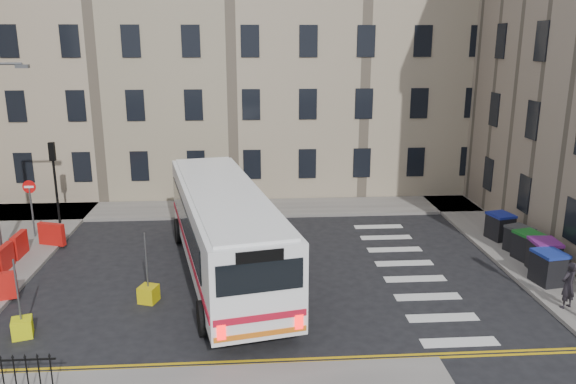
{
  "coord_description": "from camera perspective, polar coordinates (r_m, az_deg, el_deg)",
  "views": [
    {
      "loc": [
        -2.37,
        -21.12,
        9.01
      ],
      "look_at": [
        -0.83,
        1.1,
        3.0
      ],
      "focal_mm": 35.0,
      "sensor_mm": 36.0,
      "label": 1
    }
  ],
  "objects": [
    {
      "name": "ground",
      "position": [
        23.09,
        2.27,
        -7.89
      ],
      "size": [
        120.0,
        120.0,
        0.0
      ],
      "primitive_type": "plane",
      "color": "black",
      "rests_on": "ground"
    },
    {
      "name": "pavement_north",
      "position": [
        31.25,
        -10.47,
        -1.77
      ],
      "size": [
        36.0,
        3.2,
        0.15
      ],
      "primitive_type": "cube",
      "color": "slate",
      "rests_on": "ground"
    },
    {
      "name": "pavement_east",
      "position": [
        28.99,
        19.4,
        -3.74
      ],
      "size": [
        2.4,
        26.0,
        0.15
      ],
      "primitive_type": "cube",
      "color": "slate",
      "rests_on": "ground"
    },
    {
      "name": "terrace_north",
      "position": [
        36.92,
        -11.52,
        14.2
      ],
      "size": [
        38.3,
        10.8,
        17.2
      ],
      "color": "tan",
      "rests_on": "ground"
    },
    {
      "name": "traffic_light_nw",
      "position": [
        29.89,
        -22.67,
        2.06
      ],
      "size": [
        0.28,
        0.22,
        4.1
      ],
      "color": "black",
      "rests_on": "pavement_west"
    },
    {
      "name": "no_entry_north",
      "position": [
        28.41,
        -24.71,
        -0.44
      ],
      "size": [
        0.6,
        0.08,
        3.0
      ],
      "color": "#595B5E",
      "rests_on": "pavement_west"
    },
    {
      "name": "roadworks_barriers",
      "position": [
        25.04,
        -26.06,
        -6.01
      ],
      "size": [
        1.66,
        6.26,
        1.0
      ],
      "color": "red",
      "rests_on": "pavement_west"
    },
    {
      "name": "bus",
      "position": [
        22.01,
        -6.53,
        -3.6
      ],
      "size": [
        5.4,
        12.98,
        3.45
      ],
      "rotation": [
        0.0,
        0.0,
        0.2
      ],
      "color": "white",
      "rests_on": "ground"
    },
    {
      "name": "wheelie_bin_a",
      "position": [
        23.43,
        24.96,
        -6.95
      ],
      "size": [
        1.15,
        1.27,
        1.25
      ],
      "rotation": [
        0.0,
        0.0,
        0.16
      ],
      "color": "black",
      "rests_on": "pavement_east"
    },
    {
      "name": "wheelie_bin_b",
      "position": [
        24.53,
        24.54,
        -5.9
      ],
      "size": [
        1.08,
        1.23,
        1.28
      ],
      "rotation": [
        0.0,
        0.0,
        -0.07
      ],
      "color": "black",
      "rests_on": "pavement_east"
    },
    {
      "name": "wheelie_bin_c",
      "position": [
        25.55,
        23.21,
        -5.04
      ],
      "size": [
        1.17,
        1.27,
        1.18
      ],
      "rotation": [
        0.0,
        0.0,
        0.25
      ],
      "color": "black",
      "rests_on": "pavement_east"
    },
    {
      "name": "wheelie_bin_d",
      "position": [
        26.33,
        22.4,
        -4.45
      ],
      "size": [
        1.19,
        1.26,
        1.13
      ],
      "rotation": [
        0.0,
        0.0,
        0.35
      ],
      "color": "black",
      "rests_on": "pavement_east"
    },
    {
      "name": "wheelie_bin_e",
      "position": [
        27.67,
        20.73,
        -3.26
      ],
      "size": [
        1.18,
        1.29,
        1.21
      ],
      "rotation": [
        0.0,
        0.0,
        0.23
      ],
      "color": "black",
      "rests_on": "pavement_east"
    },
    {
      "name": "pedestrian",
      "position": [
        21.56,
        26.59,
        -8.45
      ],
      "size": [
        0.71,
        0.6,
        1.67
      ],
      "primitive_type": "imported",
      "rotation": [
        0.0,
        0.0,
        3.53
      ],
      "color": "black",
      "rests_on": "pavement_east"
    },
    {
      "name": "bollard_yellow",
      "position": [
        19.96,
        -25.38,
        -12.35
      ],
      "size": [
        0.75,
        0.75,
        0.6
      ],
      "primitive_type": "cube",
      "rotation": [
        0.0,
        0.0,
        0.29
      ],
      "color": "#D0D90C",
      "rests_on": "ground"
    },
    {
      "name": "bollard_chevron",
      "position": [
        20.9,
        -13.98,
        -10.02
      ],
      "size": [
        0.76,
        0.76,
        0.6
      ],
      "primitive_type": "cube",
      "rotation": [
        0.0,
        0.0,
        -0.33
      ],
      "color": "gold",
      "rests_on": "ground"
    }
  ]
}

